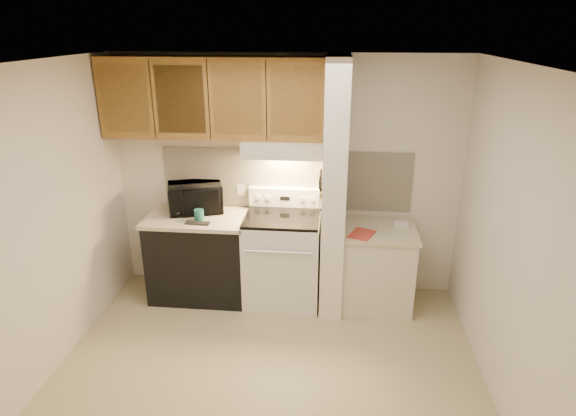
# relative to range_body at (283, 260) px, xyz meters

# --- Properties ---
(floor) EXTENTS (3.60, 3.60, 0.00)m
(floor) POSITION_rel_range_body_xyz_m (0.00, -1.16, -0.46)
(floor) COLOR tan
(floor) RESTS_ON ground
(ceiling) EXTENTS (3.60, 3.60, 0.00)m
(ceiling) POSITION_rel_range_body_xyz_m (0.00, -1.16, 2.04)
(ceiling) COLOR white
(ceiling) RESTS_ON wall_back
(wall_back) EXTENTS (3.60, 2.50, 0.02)m
(wall_back) POSITION_rel_range_body_xyz_m (0.00, 0.34, 0.79)
(wall_back) COLOR beige
(wall_back) RESTS_ON floor
(wall_left) EXTENTS (0.02, 3.00, 2.50)m
(wall_left) POSITION_rel_range_body_xyz_m (-1.80, -1.16, 0.79)
(wall_left) COLOR beige
(wall_left) RESTS_ON floor
(wall_right) EXTENTS (0.02, 3.00, 2.50)m
(wall_right) POSITION_rel_range_body_xyz_m (1.80, -1.16, 0.79)
(wall_right) COLOR beige
(wall_right) RESTS_ON floor
(backsplash) EXTENTS (2.60, 0.02, 0.63)m
(backsplash) POSITION_rel_range_body_xyz_m (0.00, 0.33, 0.78)
(backsplash) COLOR #F1E9CB
(backsplash) RESTS_ON wall_back
(range_body) EXTENTS (0.76, 0.65, 0.92)m
(range_body) POSITION_rel_range_body_xyz_m (0.00, 0.00, 0.00)
(range_body) COLOR silver
(range_body) RESTS_ON floor
(oven_window) EXTENTS (0.50, 0.01, 0.30)m
(oven_window) POSITION_rel_range_body_xyz_m (0.00, -0.32, 0.04)
(oven_window) COLOR black
(oven_window) RESTS_ON range_body
(oven_handle) EXTENTS (0.65, 0.02, 0.02)m
(oven_handle) POSITION_rel_range_body_xyz_m (0.00, -0.35, 0.26)
(oven_handle) COLOR silver
(oven_handle) RESTS_ON range_body
(cooktop) EXTENTS (0.74, 0.64, 0.03)m
(cooktop) POSITION_rel_range_body_xyz_m (0.00, 0.00, 0.48)
(cooktop) COLOR black
(cooktop) RESTS_ON range_body
(range_backguard) EXTENTS (0.76, 0.08, 0.20)m
(range_backguard) POSITION_rel_range_body_xyz_m (0.00, 0.28, 0.59)
(range_backguard) COLOR silver
(range_backguard) RESTS_ON range_body
(range_display) EXTENTS (0.10, 0.01, 0.04)m
(range_display) POSITION_rel_range_body_xyz_m (0.00, 0.24, 0.59)
(range_display) COLOR black
(range_display) RESTS_ON range_backguard
(range_knob_left_outer) EXTENTS (0.05, 0.02, 0.05)m
(range_knob_left_outer) POSITION_rel_range_body_xyz_m (-0.28, 0.24, 0.59)
(range_knob_left_outer) COLOR silver
(range_knob_left_outer) RESTS_ON range_backguard
(range_knob_left_inner) EXTENTS (0.05, 0.02, 0.05)m
(range_knob_left_inner) POSITION_rel_range_body_xyz_m (-0.18, 0.24, 0.59)
(range_knob_left_inner) COLOR silver
(range_knob_left_inner) RESTS_ON range_backguard
(range_knob_right_inner) EXTENTS (0.05, 0.02, 0.05)m
(range_knob_right_inner) POSITION_rel_range_body_xyz_m (0.18, 0.24, 0.59)
(range_knob_right_inner) COLOR silver
(range_knob_right_inner) RESTS_ON range_backguard
(range_knob_right_outer) EXTENTS (0.05, 0.02, 0.05)m
(range_knob_right_outer) POSITION_rel_range_body_xyz_m (0.28, 0.24, 0.59)
(range_knob_right_outer) COLOR silver
(range_knob_right_outer) RESTS_ON range_backguard
(dishwasher_front) EXTENTS (1.00, 0.63, 0.87)m
(dishwasher_front) POSITION_rel_range_body_xyz_m (-0.88, 0.01, -0.03)
(dishwasher_front) COLOR black
(dishwasher_front) RESTS_ON floor
(left_countertop) EXTENTS (1.04, 0.67, 0.04)m
(left_countertop) POSITION_rel_range_body_xyz_m (-0.88, 0.01, 0.43)
(left_countertop) COLOR beige
(left_countertop) RESTS_ON dishwasher_front
(spoon_rest) EXTENTS (0.24, 0.09, 0.02)m
(spoon_rest) POSITION_rel_range_body_xyz_m (-0.82, -0.19, 0.46)
(spoon_rest) COLOR black
(spoon_rest) RESTS_ON left_countertop
(teal_jar) EXTENTS (0.12, 0.12, 0.11)m
(teal_jar) POSITION_rel_range_body_xyz_m (-0.83, -0.09, 0.50)
(teal_jar) COLOR #1E6257
(teal_jar) RESTS_ON left_countertop
(outlet) EXTENTS (0.08, 0.01, 0.12)m
(outlet) POSITION_rel_range_body_xyz_m (-0.48, 0.32, 0.64)
(outlet) COLOR beige
(outlet) RESTS_ON backsplash
(microwave) EXTENTS (0.63, 0.52, 0.30)m
(microwave) POSITION_rel_range_body_xyz_m (-0.93, 0.15, 0.60)
(microwave) COLOR black
(microwave) RESTS_ON left_countertop
(partition_pillar) EXTENTS (0.22, 0.70, 2.50)m
(partition_pillar) POSITION_rel_range_body_xyz_m (0.51, -0.01, 0.79)
(partition_pillar) COLOR white
(partition_pillar) RESTS_ON floor
(pillar_trim) EXTENTS (0.01, 0.70, 0.04)m
(pillar_trim) POSITION_rel_range_body_xyz_m (0.39, -0.01, 0.84)
(pillar_trim) COLOR olive
(pillar_trim) RESTS_ON partition_pillar
(knife_strip) EXTENTS (0.02, 0.42, 0.04)m
(knife_strip) POSITION_rel_range_body_xyz_m (0.39, -0.06, 0.86)
(knife_strip) COLOR black
(knife_strip) RESTS_ON partition_pillar
(knife_blade_a) EXTENTS (0.01, 0.03, 0.16)m
(knife_blade_a) POSITION_rel_range_body_xyz_m (0.38, -0.22, 0.76)
(knife_blade_a) COLOR silver
(knife_blade_a) RESTS_ON knife_strip
(knife_handle_a) EXTENTS (0.02, 0.02, 0.10)m
(knife_handle_a) POSITION_rel_range_body_xyz_m (0.38, -0.23, 0.91)
(knife_handle_a) COLOR black
(knife_handle_a) RESTS_ON knife_strip
(knife_blade_b) EXTENTS (0.01, 0.04, 0.18)m
(knife_blade_b) POSITION_rel_range_body_xyz_m (0.38, -0.14, 0.75)
(knife_blade_b) COLOR silver
(knife_blade_b) RESTS_ON knife_strip
(knife_handle_b) EXTENTS (0.02, 0.02, 0.10)m
(knife_handle_b) POSITION_rel_range_body_xyz_m (0.38, -0.12, 0.91)
(knife_handle_b) COLOR black
(knife_handle_b) RESTS_ON knife_strip
(knife_blade_c) EXTENTS (0.01, 0.04, 0.20)m
(knife_blade_c) POSITION_rel_range_body_xyz_m (0.38, -0.06, 0.74)
(knife_blade_c) COLOR silver
(knife_blade_c) RESTS_ON knife_strip
(knife_handle_c) EXTENTS (0.02, 0.02, 0.10)m
(knife_handle_c) POSITION_rel_range_body_xyz_m (0.38, -0.06, 0.91)
(knife_handle_c) COLOR black
(knife_handle_c) RESTS_ON knife_strip
(knife_blade_d) EXTENTS (0.01, 0.04, 0.16)m
(knife_blade_d) POSITION_rel_range_body_xyz_m (0.38, 0.03, 0.76)
(knife_blade_d) COLOR silver
(knife_blade_d) RESTS_ON knife_strip
(knife_handle_d) EXTENTS (0.02, 0.02, 0.10)m
(knife_handle_d) POSITION_rel_range_body_xyz_m (0.38, 0.04, 0.91)
(knife_handle_d) COLOR black
(knife_handle_d) RESTS_ON knife_strip
(knife_blade_e) EXTENTS (0.01, 0.04, 0.18)m
(knife_blade_e) POSITION_rel_range_body_xyz_m (0.38, 0.10, 0.75)
(knife_blade_e) COLOR silver
(knife_blade_e) RESTS_ON knife_strip
(knife_handle_e) EXTENTS (0.02, 0.02, 0.10)m
(knife_handle_e) POSITION_rel_range_body_xyz_m (0.38, 0.10, 0.91)
(knife_handle_e) COLOR black
(knife_handle_e) RESTS_ON knife_strip
(oven_mitt) EXTENTS (0.03, 0.09, 0.22)m
(oven_mitt) POSITION_rel_range_body_xyz_m (0.38, 0.17, 0.70)
(oven_mitt) COLOR gray
(oven_mitt) RESTS_ON partition_pillar
(right_cab_base) EXTENTS (0.70, 0.60, 0.81)m
(right_cab_base) POSITION_rel_range_body_xyz_m (0.97, -0.01, -0.06)
(right_cab_base) COLOR beige
(right_cab_base) RESTS_ON floor
(right_countertop) EXTENTS (0.74, 0.64, 0.04)m
(right_countertop) POSITION_rel_range_body_xyz_m (0.97, -0.01, 0.37)
(right_countertop) COLOR beige
(right_countertop) RESTS_ON right_cab_base
(red_folder) EXTENTS (0.29, 0.33, 0.01)m
(red_folder) POSITION_rel_range_body_xyz_m (0.79, -0.16, 0.39)
(red_folder) COLOR #B6392B
(red_folder) RESTS_ON right_countertop
(white_box) EXTENTS (0.14, 0.10, 0.04)m
(white_box) POSITION_rel_range_body_xyz_m (1.19, 0.09, 0.41)
(white_box) COLOR white
(white_box) RESTS_ON right_countertop
(range_hood) EXTENTS (0.78, 0.44, 0.15)m
(range_hood) POSITION_rel_range_body_xyz_m (0.00, 0.12, 1.17)
(range_hood) COLOR beige
(range_hood) RESTS_ON upper_cabinets
(hood_lip) EXTENTS (0.78, 0.04, 0.06)m
(hood_lip) POSITION_rel_range_body_xyz_m (0.00, -0.08, 1.12)
(hood_lip) COLOR beige
(hood_lip) RESTS_ON range_hood
(upper_cabinets) EXTENTS (2.18, 0.33, 0.77)m
(upper_cabinets) POSITION_rel_range_body_xyz_m (-0.69, 0.17, 1.62)
(upper_cabinets) COLOR olive
(upper_cabinets) RESTS_ON wall_back
(cab_door_a) EXTENTS (0.46, 0.01, 0.63)m
(cab_door_a) POSITION_rel_range_body_xyz_m (-1.51, 0.01, 1.62)
(cab_door_a) COLOR olive
(cab_door_a) RESTS_ON upper_cabinets
(cab_gap_a) EXTENTS (0.01, 0.01, 0.73)m
(cab_gap_a) POSITION_rel_range_body_xyz_m (-1.23, 0.01, 1.62)
(cab_gap_a) COLOR black
(cab_gap_a) RESTS_ON upper_cabinets
(cab_door_b) EXTENTS (0.46, 0.01, 0.63)m
(cab_door_b) POSITION_rel_range_body_xyz_m (-0.96, 0.01, 1.62)
(cab_door_b) COLOR olive
(cab_door_b) RESTS_ON upper_cabinets
(cab_gap_b) EXTENTS (0.01, 0.01, 0.73)m
(cab_gap_b) POSITION_rel_range_body_xyz_m (-0.69, 0.01, 1.62)
(cab_gap_b) COLOR black
(cab_gap_b) RESTS_ON upper_cabinets
(cab_door_c) EXTENTS (0.46, 0.01, 0.63)m
(cab_door_c) POSITION_rel_range_body_xyz_m (-0.42, 0.01, 1.62)
(cab_door_c) COLOR olive
(cab_door_c) RESTS_ON upper_cabinets
(cab_gap_c) EXTENTS (0.01, 0.01, 0.73)m
(cab_gap_c) POSITION_rel_range_body_xyz_m (-0.14, 0.01, 1.62)
(cab_gap_c) COLOR black
(cab_gap_c) RESTS_ON upper_cabinets
(cab_door_d) EXTENTS (0.46, 0.01, 0.63)m
(cab_door_d) POSITION_rel_range_body_xyz_m (0.13, 0.01, 1.62)
(cab_door_d) COLOR olive
(cab_door_d) RESTS_ON upper_cabinets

